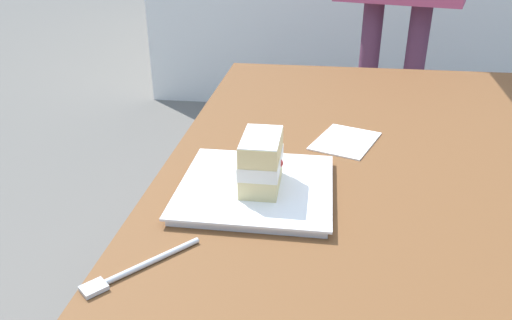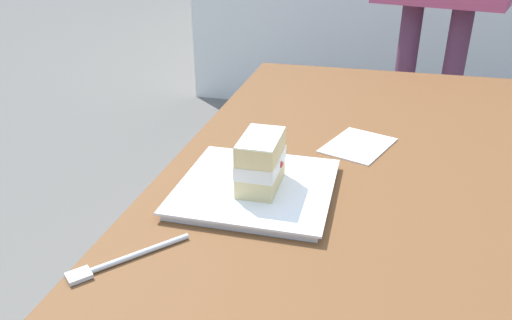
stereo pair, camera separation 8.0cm
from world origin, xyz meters
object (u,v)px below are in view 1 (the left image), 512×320
Objects in this scene: patio_table at (390,213)px; dessert_fork at (136,269)px; dessert_plate at (256,188)px; paper_napkin at (345,141)px; cake_slice at (261,162)px.

dessert_fork is at bearing 133.09° from patio_table.
dessert_plate is at bearing 116.00° from patio_table.
dessert_plate is 1.40× the size of paper_napkin.
dessert_plate is 0.26m from dessert_fork.
dessert_fork reaches higher than patio_table.
cake_slice reaches higher than paper_napkin.
patio_table is 10.18× the size of dessert_fork.
patio_table is 0.17m from paper_napkin.
patio_table is 7.83× the size of paper_napkin.
cake_slice is 0.77× the size of dessert_fork.
dessert_plate is at bearing 146.80° from paper_napkin.
cake_slice is at bearing 148.89° from paper_napkin.
patio_table is 5.58× the size of dessert_plate.
cake_slice is (-0.00, -0.01, 0.05)m from dessert_plate.
dessert_fork is 0.54m from paper_napkin.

